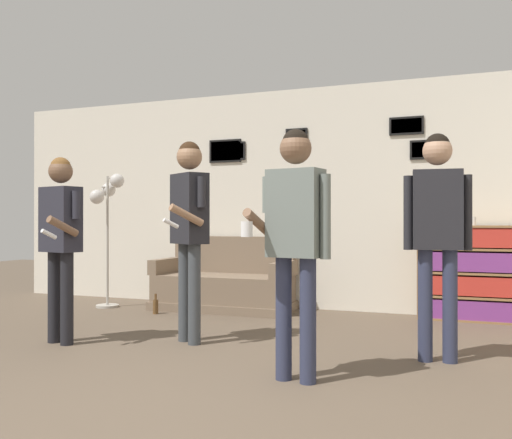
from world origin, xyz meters
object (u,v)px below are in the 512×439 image
at_px(person_spectator_near_bookshelf, 437,221).
at_px(drinking_cup, 472,221).
at_px(couch, 225,285).
at_px(person_watcher_holding_cup, 295,226).
at_px(person_player_foreground_left, 60,230).
at_px(floor_lamp, 108,206).
at_px(bottle_on_floor, 156,306).
at_px(bookshelf, 474,273).
at_px(person_player_foreground_center, 189,218).

xyz_separation_m(person_spectator_near_bookshelf, drinking_cup, (0.24, 2.00, -0.00)).
xyz_separation_m(couch, person_watcher_holding_cup, (1.73, -2.70, 0.74)).
bearing_deg(person_player_foreground_left, floor_lamp, 114.83).
bearing_deg(bottle_on_floor, floor_lamp, 164.16).
height_order(floor_lamp, drinking_cup, floor_lamp).
height_order(couch, person_watcher_holding_cup, person_watcher_holding_cup).
bearing_deg(person_watcher_holding_cup, drinking_cup, 69.41).
distance_m(bookshelf, floor_lamp, 4.37).
bearing_deg(bottle_on_floor, person_watcher_holding_cup, -41.79).
relative_size(person_player_foreground_center, drinking_cup, 19.02).
xyz_separation_m(bookshelf, person_player_foreground_left, (-3.37, -2.51, 0.49)).
bearing_deg(couch, person_spectator_near_bookshelf, -35.00).
height_order(bookshelf, person_spectator_near_bookshelf, person_spectator_near_bookshelf).
relative_size(person_player_foreground_center, bottle_on_floor, 7.62).
relative_size(couch, floor_lamp, 1.01).
xyz_separation_m(bookshelf, drinking_cup, (-0.02, -0.00, 0.56)).
bearing_deg(person_spectator_near_bookshelf, couch, 145.00).
distance_m(couch, bottle_on_floor, 0.89).
bearing_deg(bookshelf, person_player_foreground_center, -138.43).
bearing_deg(bottle_on_floor, couch, 46.68).
relative_size(couch, person_player_foreground_left, 1.02).
height_order(floor_lamp, person_player_foreground_center, person_player_foreground_center).
xyz_separation_m(person_player_foreground_center, bottle_on_floor, (-1.09, 1.25, -1.01)).
distance_m(person_watcher_holding_cup, person_spectator_near_bookshelf, 1.24).
xyz_separation_m(person_player_foreground_center, person_watcher_holding_cup, (1.23, -0.82, -0.06)).
xyz_separation_m(floor_lamp, person_watcher_holding_cup, (3.15, -2.31, -0.22)).
distance_m(person_player_foreground_left, person_watcher_holding_cup, 2.30).
relative_size(person_player_foreground_left, drinking_cup, 17.49).
relative_size(person_watcher_holding_cup, bottle_on_floor, 7.24).
relative_size(person_player_foreground_left, person_watcher_holding_cup, 0.97).
relative_size(person_player_foreground_left, person_player_foreground_center, 0.92).
xyz_separation_m(couch, person_player_foreground_center, (0.50, -1.88, 0.81)).
relative_size(couch, person_player_foreground_center, 0.94).
bearing_deg(drinking_cup, floor_lamp, -172.08).
relative_size(bookshelf, person_watcher_holding_cup, 0.69).
bearing_deg(person_player_foreground_left, person_player_foreground_center, 22.89).
bearing_deg(floor_lamp, drinking_cup, 7.92).
height_order(person_player_foreground_left, person_spectator_near_bookshelf, person_spectator_near_bookshelf).
distance_m(floor_lamp, person_spectator_near_bookshelf, 4.25).
bearing_deg(person_watcher_holding_cup, bookshelf, 69.05).
bearing_deg(person_watcher_holding_cup, person_player_foreground_left, 170.25).
distance_m(bookshelf, drinking_cup, 0.56).
height_order(person_watcher_holding_cup, bottle_on_floor, person_watcher_holding_cup).
xyz_separation_m(floor_lamp, drinking_cup, (4.24, 0.59, -0.19)).
bearing_deg(bookshelf, person_player_foreground_left, -143.33).
distance_m(person_watcher_holding_cup, bottle_on_floor, 3.25).
bearing_deg(person_player_foreground_left, drinking_cup, 36.84).
height_order(person_player_foreground_left, drinking_cup, person_player_foreground_left).
height_order(person_player_foreground_left, bottle_on_floor, person_player_foreground_left).
relative_size(person_watcher_holding_cup, drinking_cup, 18.08).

